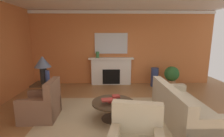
{
  "coord_description": "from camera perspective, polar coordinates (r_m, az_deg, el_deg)",
  "views": [
    {
      "loc": [
        -0.41,
        -3.96,
        1.98
      ],
      "look_at": [
        -0.31,
        0.99,
        1.0
      ],
      "focal_mm": 26.64,
      "sensor_mm": 36.0,
      "label": 1
    }
  ],
  "objects": [
    {
      "name": "ground_plane",
      "position": [
        4.45,
        4.39,
        -15.27
      ],
      "size": [
        9.17,
        9.17,
        0.0
      ],
      "primitive_type": "plane",
      "color": "olive"
    },
    {
      "name": "sofa",
      "position": [
        4.27,
        22.79,
        -12.96
      ],
      "size": [
        0.92,
        2.11,
        0.85
      ],
      "color": "#BCB299",
      "rests_on": "ground_plane"
    },
    {
      "name": "armchair_near_window",
      "position": [
        4.45,
        -22.91,
        -11.83
      ],
      "size": [
        0.82,
        0.82,
        0.95
      ],
      "color": "brown",
      "rests_on": "ground_plane"
    },
    {
      "name": "area_rug",
      "position": [
        4.19,
        0.34,
        -16.9
      ],
      "size": [
        3.54,
        2.76,
        0.01
      ],
      "primitive_type": "cube",
      "color": "tan",
      "rests_on": "ground_plane"
    },
    {
      "name": "side_table",
      "position": [
        5.02,
        -21.99,
        -8.0
      ],
      "size": [
        0.56,
        0.56,
        0.7
      ],
      "color": "#3D2D1E",
      "rests_on": "ground_plane"
    },
    {
      "name": "vase_tall_corner",
      "position": [
        6.81,
        14.39,
        -2.86
      ],
      "size": [
        0.29,
        0.29,
        0.74
      ],
      "primitive_type": "cylinder",
      "color": "navy",
      "rests_on": "ground_plane"
    },
    {
      "name": "mantel_mirror",
      "position": [
        6.78,
        -0.31,
        8.61
      ],
      "size": [
        1.32,
        0.04,
        0.82
      ],
      "primitive_type": "cube",
      "color": "silver"
    },
    {
      "name": "vase_mantel_left",
      "position": [
        6.66,
        -5.03,
        4.76
      ],
      "size": [
        0.13,
        0.13,
        0.25
      ],
      "primitive_type": "cylinder",
      "color": "#33703D",
      "rests_on": "fireplace"
    },
    {
      "name": "book_red_cover",
      "position": [
        3.99,
        0.14,
        -10.97
      ],
      "size": [
        0.24,
        0.22,
        0.05
      ],
      "primitive_type": "cube",
      "rotation": [
        0.0,
        0.0,
        0.14
      ],
      "color": "maroon",
      "rests_on": "coffee_table"
    },
    {
      "name": "table_lamp",
      "position": [
        4.83,
        -22.7,
        1.31
      ],
      "size": [
        0.44,
        0.44,
        0.75
      ],
      "color": "black",
      "rests_on": "side_table"
    },
    {
      "name": "crown_moulding",
      "position": [
        6.86,
        2.38,
        18.81
      ],
      "size": [
        7.66,
        0.08,
        0.12
      ],
      "primitive_type": "cube",
      "color": "white"
    },
    {
      "name": "potted_plant",
      "position": [
        6.78,
        19.78,
        -2.18
      ],
      "size": [
        0.56,
        0.56,
        0.83
      ],
      "color": "#A8754C",
      "rests_on": "ground_plane"
    },
    {
      "name": "coffee_table",
      "position": [
        4.05,
        0.34,
        -12.78
      ],
      "size": [
        1.0,
        1.0,
        0.45
      ],
      "color": "#3D2D1E",
      "rests_on": "ground_plane"
    },
    {
      "name": "fireplace",
      "position": [
        6.81,
        -0.28,
        -1.11
      ],
      "size": [
        1.8,
        0.35,
        1.12
      ],
      "color": "white",
      "rests_on": "ground_plane"
    },
    {
      "name": "book_small_novel",
      "position": [
        3.82,
        -1.74,
        -10.69
      ],
      "size": [
        0.28,
        0.23,
        0.03
      ],
      "primitive_type": "cube",
      "rotation": [
        0.0,
        0.0,
        0.18
      ],
      "color": "maroon",
      "rests_on": "coffee_table"
    },
    {
      "name": "book_art_folio",
      "position": [
        4.14,
        1.37,
        -9.48
      ],
      "size": [
        0.2,
        0.18,
        0.04
      ],
      "primitive_type": "cube",
      "rotation": [
        0.0,
        0.0,
        0.1
      ],
      "color": "maroon",
      "rests_on": "coffee_table"
    },
    {
      "name": "vase_on_side_table",
      "position": [
        4.73,
        -21.23,
        -2.91
      ],
      "size": [
        0.11,
        0.11,
        0.38
      ],
      "primitive_type": "cylinder",
      "color": "navy",
      "rests_on": "side_table"
    },
    {
      "name": "wall_fireplace",
      "position": [
        6.9,
        2.24,
        7.05
      ],
      "size": [
        7.66,
        0.12,
        2.97
      ],
      "primitive_type": "cube",
      "color": "#CC723D",
      "rests_on": "ground_plane"
    }
  ]
}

